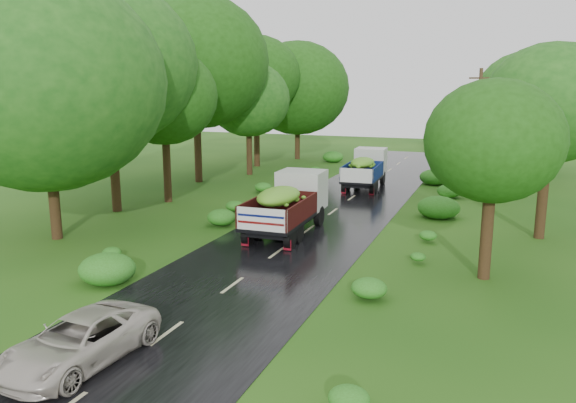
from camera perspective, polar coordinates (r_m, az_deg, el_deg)
The scene contains 10 objects.
ground at distance 16.01m, azimuth -12.22°, elevation -13.01°, with size 120.00×120.00×0.00m, color #18440E.
road at distance 20.05m, azimuth -4.40°, elevation -7.57°, with size 6.50×80.00×0.02m, color black.
road_lines at distance 20.91m, azimuth -3.22°, elevation -6.70°, with size 0.12×69.60×0.00m.
truck_near at distance 25.42m, azimuth 0.10°, elevation 0.04°, with size 2.31×6.22×2.60m.
truck_far at distance 37.04m, azimuth 7.92°, elevation 3.49°, with size 2.29×5.87×2.43m.
car at distance 14.79m, azimuth -20.38°, elevation -13.08°, with size 1.94×4.20×1.17m, color beige.
utility_pole at distance 35.50m, azimuth 18.66°, elevation 6.75°, with size 1.33×0.21×7.60m.
trees_left at distance 37.34m, azimuth -8.88°, elevation 12.06°, with size 6.60×33.68×10.16m.
trees_right at distance 35.75m, azimuth 23.15°, elevation 9.26°, with size 5.59×30.62×8.01m.
shrubs at distance 28.04m, azimuth 3.43°, elevation -1.21°, with size 11.90×44.00×0.70m.
Camera 1 is at (8.13, -12.09, 6.64)m, focal length 35.00 mm.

